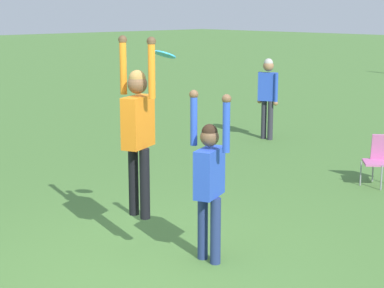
{
  "coord_description": "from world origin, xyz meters",
  "views": [
    {
      "loc": [
        5.27,
        -4.42,
        2.86
      ],
      "look_at": [
        -0.06,
        0.68,
        1.3
      ],
      "focal_mm": 60.0,
      "sensor_mm": 36.0,
      "label": 1
    }
  ],
  "objects_px": {
    "person_jumping": "(138,123)",
    "camping_chair_0": "(381,156)",
    "person_defending": "(209,175)",
    "frisbee": "(164,54)",
    "person_spectator_near": "(268,91)"
  },
  "relations": [
    {
      "from": "person_defending",
      "to": "person_spectator_near",
      "type": "relative_size",
      "value": 1.1
    },
    {
      "from": "camping_chair_0",
      "to": "person_jumping",
      "type": "bearing_deg",
      "value": 44.44
    },
    {
      "from": "person_spectator_near",
      "to": "person_jumping",
      "type": "bearing_deg",
      "value": -93.63
    },
    {
      "from": "frisbee",
      "to": "person_spectator_near",
      "type": "xyz_separation_m",
      "value": [
        -3.44,
        6.04,
        -1.26
      ]
    },
    {
      "from": "frisbee",
      "to": "camping_chair_0",
      "type": "distance_m",
      "value": 4.86
    },
    {
      "from": "frisbee",
      "to": "person_spectator_near",
      "type": "distance_m",
      "value": 7.06
    },
    {
      "from": "person_defending",
      "to": "camping_chair_0",
      "type": "xyz_separation_m",
      "value": [
        -0.36,
        4.38,
        -0.55
      ]
    },
    {
      "from": "frisbee",
      "to": "camping_chair_0",
      "type": "xyz_separation_m",
      "value": [
        0.28,
        4.48,
        -1.86
      ]
    },
    {
      "from": "person_defending",
      "to": "frisbee",
      "type": "height_order",
      "value": "frisbee"
    },
    {
      "from": "person_defending",
      "to": "frisbee",
      "type": "xyz_separation_m",
      "value": [
        -0.64,
        -0.1,
        1.32
      ]
    },
    {
      "from": "person_jumping",
      "to": "frisbee",
      "type": "distance_m",
      "value": 0.85
    },
    {
      "from": "person_jumping",
      "to": "camping_chair_0",
      "type": "distance_m",
      "value": 4.86
    },
    {
      "from": "person_spectator_near",
      "to": "frisbee",
      "type": "bearing_deg",
      "value": -91.23
    },
    {
      "from": "person_defending",
      "to": "person_jumping",
      "type": "bearing_deg",
      "value": -90.0
    },
    {
      "from": "person_defending",
      "to": "person_spectator_near",
      "type": "height_order",
      "value": "person_defending"
    }
  ]
}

